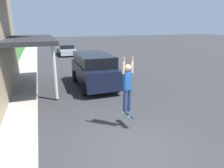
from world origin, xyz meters
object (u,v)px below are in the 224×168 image
at_px(skateboarder, 127,84).
at_px(skateboard, 128,115).
at_px(car_down_street, 66,50).
at_px(suv_parked, 94,69).

bearing_deg(skateboarder, skateboard, 41.55).
relative_size(skateboarder, skateboard, 2.58).
relative_size(car_down_street, skateboard, 5.85).
xyz_separation_m(skateboarder, skateboard, (0.11, 0.10, -1.24)).
height_order(suv_parked, skateboarder, skateboarder).
xyz_separation_m(suv_parked, skateboard, (-0.11, -5.33, -0.64)).
bearing_deg(car_down_street, skateboard, -90.75).
bearing_deg(suv_parked, car_down_street, 89.41).
distance_m(suv_parked, skateboard, 5.37).
bearing_deg(car_down_street, suv_parked, -90.59).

